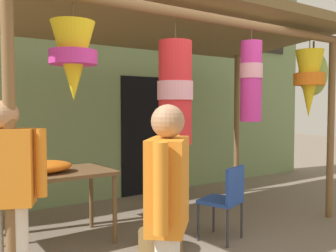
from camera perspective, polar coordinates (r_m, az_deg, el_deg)
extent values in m
cube|color=#7A9360|center=(6.11, -11.72, 9.90)|extent=(9.92, 0.25, 4.48)
cube|color=#2D2823|center=(6.07, -11.22, 15.10)|extent=(8.93, 0.04, 0.24)
cube|color=black|center=(6.43, -2.78, -1.46)|extent=(1.10, 0.03, 2.00)
cylinder|color=brown|center=(2.97, -22.97, -3.19)|extent=(0.09, 0.09, 2.39)
cylinder|color=brown|center=(5.48, 23.58, -0.46)|extent=(0.09, 0.09, 2.39)
cylinder|color=brown|center=(6.59, 10.42, 0.29)|extent=(0.09, 0.09, 2.39)
cylinder|color=brown|center=(4.00, 7.74, 15.78)|extent=(4.26, 0.10, 0.10)
cylinder|color=brown|center=(5.44, -5.24, 13.97)|extent=(4.26, 0.10, 0.10)
cube|color=olive|center=(4.70, 0.22, 15.36)|extent=(4.56, 2.27, 0.29)
cylinder|color=brown|center=(3.24, -14.35, 16.48)|extent=(0.01, 0.01, 0.15)
cone|color=yellow|center=(3.17, -14.25, 9.56)|extent=(0.36, 0.36, 0.64)
cylinder|color=#D13399|center=(3.18, -14.26, 10.09)|extent=(0.39, 0.39, 0.11)
cylinder|color=brown|center=(3.70, 1.11, 14.41)|extent=(0.01, 0.01, 0.21)
cylinder|color=red|center=(3.63, 1.10, 5.07)|extent=(0.32, 0.32, 1.00)
cylinder|color=pink|center=(3.64, 1.10, 5.44)|extent=(0.35, 0.35, 0.18)
cylinder|color=brown|center=(4.27, 12.62, 13.35)|extent=(0.01, 0.01, 0.13)
cylinder|color=#D13399|center=(4.21, 12.54, 6.64)|extent=(0.23, 0.23, 0.87)
cylinder|color=pink|center=(4.22, 12.56, 8.20)|extent=(0.25, 0.25, 0.16)
cylinder|color=brown|center=(5.12, 20.81, 11.49)|extent=(0.01, 0.01, 0.13)
cone|color=yellow|center=(5.07, 20.71, 6.04)|extent=(0.35, 0.35, 0.85)
cylinder|color=orange|center=(5.08, 20.72, 6.68)|extent=(0.38, 0.38, 0.15)
cylinder|color=#4C3D23|center=(5.26, 21.33, 11.30)|extent=(0.02, 0.02, 0.12)
ellipsoid|color=#89A842|center=(5.22, 21.26, 7.52)|extent=(0.40, 0.34, 0.58)
cube|color=brown|center=(4.20, -18.60, -7.08)|extent=(1.46, 0.75, 0.04)
cylinder|color=brown|center=(4.22, -8.11, -12.43)|extent=(0.05, 0.05, 0.76)
cylinder|color=brown|center=(4.80, -11.63, -10.58)|extent=(0.05, 0.05, 0.76)
ellipsoid|color=orange|center=(4.17, -18.69, -5.95)|extent=(0.64, 0.45, 0.13)
ellipsoid|color=pink|center=(4.15, -17.23, -5.88)|extent=(0.29, 0.22, 0.09)
cube|color=#2347A8|center=(4.32, 7.97, -11.24)|extent=(0.51, 0.51, 0.04)
cube|color=#2347A8|center=(4.20, 10.20, -8.88)|extent=(0.39, 0.17, 0.40)
cylinder|color=#333338|center=(4.61, 6.97, -13.14)|extent=(0.03, 0.03, 0.44)
cylinder|color=#333338|center=(4.31, 4.62, -14.28)|extent=(0.03, 0.03, 0.44)
cylinder|color=#333338|center=(4.46, 11.16, -13.74)|extent=(0.03, 0.03, 0.44)
cylinder|color=#333338|center=(4.15, 9.05, -15.02)|extent=(0.03, 0.03, 0.44)
cylinder|color=brown|center=(4.05, -1.13, -17.10)|extent=(0.47, 0.47, 0.22)
cube|color=orange|center=(2.31, -0.02, -8.83)|extent=(0.43, 0.44, 0.56)
cylinder|color=orange|center=(2.05, -1.12, -9.51)|extent=(0.08, 0.08, 0.50)
cylinder|color=orange|center=(2.55, 0.86, -7.05)|extent=(0.08, 0.08, 0.50)
sphere|color=tan|center=(2.26, -0.02, 0.73)|extent=(0.21, 0.21, 0.21)
cube|color=orange|center=(3.03, -23.58, -5.81)|extent=(0.46, 0.37, 0.57)
cylinder|color=orange|center=(2.97, -18.79, -5.32)|extent=(0.08, 0.08, 0.52)
sphere|color=tan|center=(2.99, -23.74, 1.62)|extent=(0.21, 0.21, 0.21)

